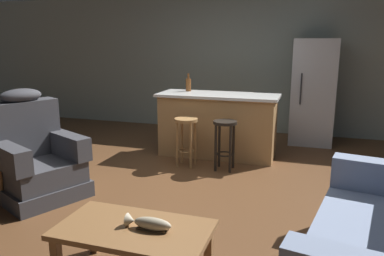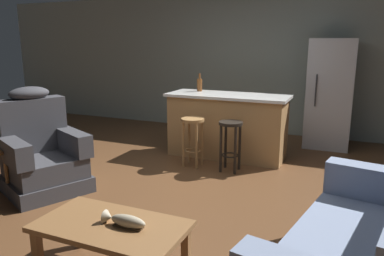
# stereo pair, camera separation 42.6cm
# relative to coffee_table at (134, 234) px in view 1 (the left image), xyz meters

# --- Properties ---
(ground_plane) EXTENTS (12.00, 12.00, 0.00)m
(ground_plane) POSITION_rel_coffee_table_xyz_m (-0.18, 1.86, -0.36)
(ground_plane) COLOR brown
(back_wall) EXTENTS (12.00, 0.05, 2.60)m
(back_wall) POSITION_rel_coffee_table_xyz_m (-0.18, 4.98, 0.94)
(back_wall) COLOR #939E93
(back_wall) RESTS_ON ground_plane
(coffee_table) EXTENTS (1.10, 0.60, 0.42)m
(coffee_table) POSITION_rel_coffee_table_xyz_m (0.00, 0.00, 0.00)
(coffee_table) COLOR olive
(coffee_table) RESTS_ON ground_plane
(fish_figurine) EXTENTS (0.34, 0.10, 0.10)m
(fish_figurine) POSITION_rel_coffee_table_xyz_m (0.11, 0.01, 0.10)
(fish_figurine) COLOR #4C3823
(fish_figurine) RESTS_ON coffee_table
(recliner_near_lamp) EXTENTS (1.12, 1.12, 1.20)m
(recliner_near_lamp) POSITION_rel_coffee_table_xyz_m (-1.75, 1.08, 0.06)
(recliner_near_lamp) COLOR #3D3D42
(recliner_near_lamp) RESTS_ON ground_plane
(kitchen_island) EXTENTS (1.80, 0.70, 0.95)m
(kitchen_island) POSITION_rel_coffee_table_xyz_m (-0.18, 3.21, 0.11)
(kitchen_island) COLOR #AD7F4C
(kitchen_island) RESTS_ON ground_plane
(bar_stool_left) EXTENTS (0.32, 0.32, 0.68)m
(bar_stool_left) POSITION_rel_coffee_table_xyz_m (-0.48, 2.58, 0.11)
(bar_stool_left) COLOR #A87A47
(bar_stool_left) RESTS_ON ground_plane
(bar_stool_right) EXTENTS (0.32, 0.32, 0.68)m
(bar_stool_right) POSITION_rel_coffee_table_xyz_m (0.07, 2.58, 0.11)
(bar_stool_right) COLOR black
(bar_stool_right) RESTS_ON ground_plane
(refrigerator) EXTENTS (0.70, 0.69, 1.76)m
(refrigerator) POSITION_rel_coffee_table_xyz_m (1.17, 4.41, 0.52)
(refrigerator) COLOR #B7B7BC
(refrigerator) RESTS_ON ground_plane
(bottle_tall_green) EXTENTS (0.08, 0.08, 0.28)m
(bottle_tall_green) POSITION_rel_coffee_table_xyz_m (-0.71, 3.37, 0.69)
(bottle_tall_green) COLOR brown
(bottle_tall_green) RESTS_ON kitchen_island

